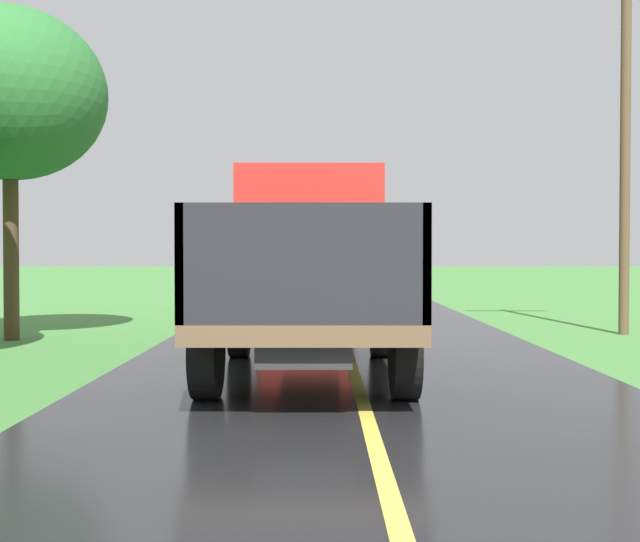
{
  "coord_description": "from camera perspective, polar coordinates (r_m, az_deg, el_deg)",
  "views": [
    {
      "loc": [
        -0.44,
        1.83,
        1.63
      ],
      "look_at": [
        -0.42,
        11.9,
        1.4
      ],
      "focal_mm": 44.39,
      "sensor_mm": 36.0,
      "label": 1
    }
  ],
  "objects": [
    {
      "name": "roadside_tree_near_left",
      "position": [
        16.11,
        -21.6,
        11.74
      ],
      "size": [
        3.56,
        3.56,
        6.19
      ],
      "color": "#4C3823",
      "rests_on": "ground"
    },
    {
      "name": "banana_truck_far",
      "position": [
        22.12,
        -1.05,
        0.9
      ],
      "size": [
        2.38,
        5.81,
        2.8
      ],
      "color": "#2D2D30",
      "rests_on": "road_surface"
    },
    {
      "name": "banana_truck_near",
      "position": [
        10.83,
        -0.92,
        0.44
      ],
      "size": [
        2.38,
        5.82,
        2.8
      ],
      "color": "#2D2D30",
      "rests_on": "road_surface"
    },
    {
      "name": "utility_pole_roadside",
      "position": [
        17.11,
        21.02,
        9.7
      ],
      "size": [
        2.27,
        0.2,
        7.64
      ],
      "color": "brown",
      "rests_on": "ground"
    }
  ]
}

